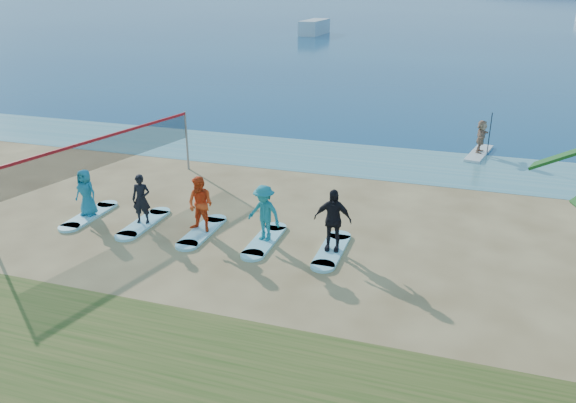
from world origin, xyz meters
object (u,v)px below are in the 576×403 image
(paddleboard, at_px, (479,153))
(student_3, at_px, (264,213))
(student_2, at_px, (200,204))
(surfboard_4, at_px, (332,250))
(surfboard_3, at_px, (265,241))
(student_0, at_px, (86,192))
(surfboard_2, at_px, (202,232))
(paddleboarder, at_px, (481,136))
(boat_offshore_a, at_px, (314,34))
(surfboard_1, at_px, (144,223))
(volleyball_net, at_px, (103,152))
(surfboard_0, at_px, (89,216))
(student_1, at_px, (141,199))
(student_4, at_px, (333,220))

(paddleboard, xyz_separation_m, student_3, (-6.23, -11.89, 0.92))
(student_2, bearing_deg, surfboard_4, 7.97)
(paddleboard, distance_m, surfboard_3, 13.42)
(student_0, xyz_separation_m, surfboard_4, (8.55, 0.00, -0.85))
(surfboard_4, bearing_deg, surfboard_2, 180.00)
(paddleboarder, distance_m, boat_offshore_a, 61.63)
(surfboard_3, bearing_deg, surfboard_2, 180.00)
(surfboard_3, height_order, student_3, student_3)
(student_3, height_order, surfboard_4, student_3)
(student_3, bearing_deg, surfboard_1, -164.03)
(volleyball_net, relative_size, paddleboarder, 5.92)
(student_0, relative_size, surfboard_1, 0.73)
(surfboard_1, height_order, student_2, student_2)
(surfboard_0, distance_m, surfboard_3, 6.41)
(surfboard_3, bearing_deg, student_3, 0.00)
(boat_offshore_a, bearing_deg, student_2, -76.61)
(student_2, distance_m, surfboard_4, 4.38)
(student_1, relative_size, student_2, 0.92)
(surfboard_3, relative_size, student_3, 1.24)
(surfboard_0, height_order, student_0, student_0)
(surfboard_2, xyz_separation_m, surfboard_4, (4.27, 0.00, 0.00))
(volleyball_net, distance_m, student_0, 1.70)
(paddleboard, xyz_separation_m, student_0, (-12.64, -11.89, 0.83))
(student_0, relative_size, student_2, 0.89)
(paddleboard, xyz_separation_m, student_1, (-10.51, -11.89, 0.85))
(paddleboarder, bearing_deg, paddleboard, 0.00)
(surfboard_2, xyz_separation_m, student_3, (2.14, 0.00, 0.93))
(student_4, bearing_deg, student_0, 176.14)
(student_0, xyz_separation_m, student_3, (6.41, 0.00, 0.08))
(paddleboard, relative_size, student_2, 1.67)
(surfboard_1, relative_size, surfboard_3, 1.00)
(surfboard_1, bearing_deg, student_0, 180.00)
(surfboard_0, relative_size, surfboard_1, 1.00)
(student_1, relative_size, surfboard_4, 0.75)
(student_1, xyz_separation_m, surfboard_2, (2.14, 0.00, -0.87))
(paddleboarder, distance_m, surfboard_4, 12.60)
(student_0, relative_size, surfboard_3, 0.73)
(student_0, xyz_separation_m, surfboard_3, (6.41, 0.00, -0.85))
(boat_offshore_a, relative_size, surfboard_4, 3.71)
(student_3, relative_size, student_4, 0.93)
(surfboard_3, relative_size, student_4, 1.16)
(student_4, bearing_deg, student_1, 176.14)
(student_2, bearing_deg, paddleboard, 62.82)
(student_0, bearing_deg, surfboard_2, 3.78)
(boat_offshore_a, distance_m, surfboard_2, 70.44)
(surfboard_2, height_order, student_4, student_4)
(surfboard_4, bearing_deg, surfboard_3, 180.00)
(boat_offshore_a, bearing_deg, student_3, -74.93)
(student_0, distance_m, surfboard_4, 8.59)
(student_2, bearing_deg, surfboard_1, -172.03)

